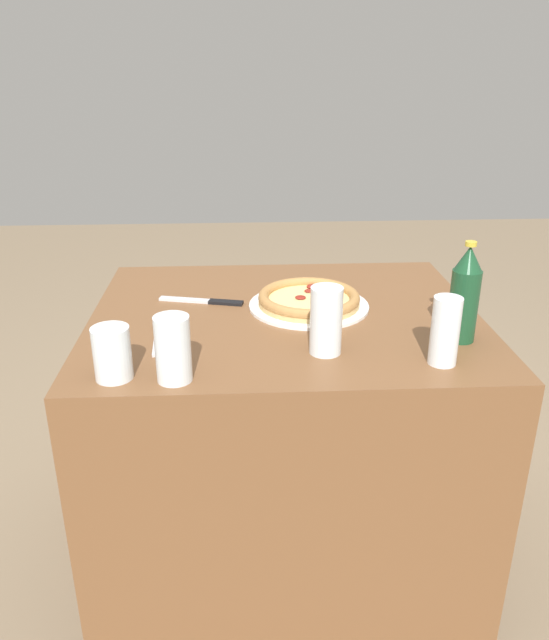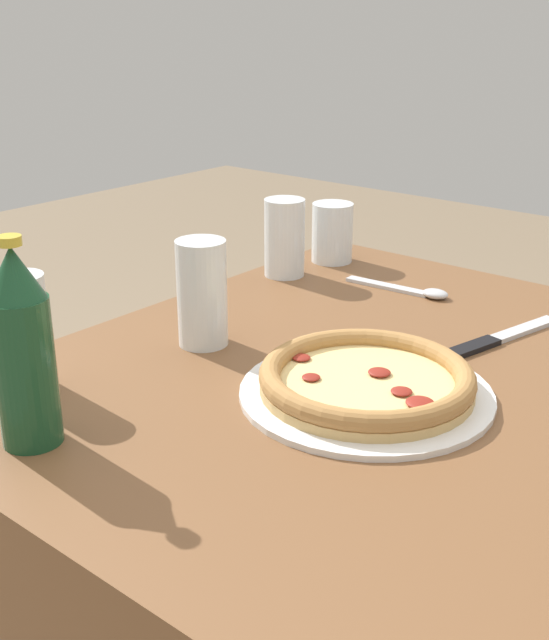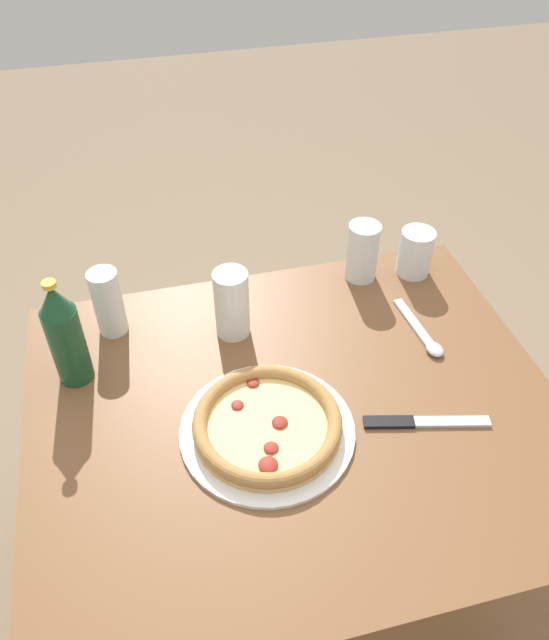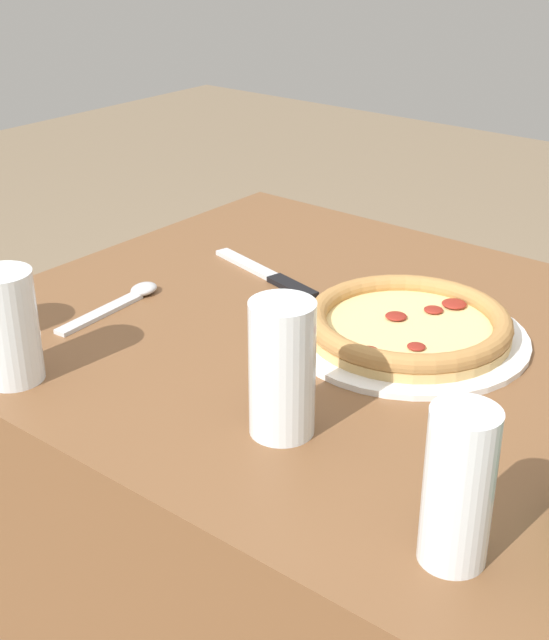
% 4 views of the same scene
% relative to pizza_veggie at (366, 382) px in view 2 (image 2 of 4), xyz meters
% --- Properties ---
extents(table, '(0.98, 0.81, 0.75)m').
position_rel_pizza_veggie_xyz_m(table, '(-0.06, -0.04, -0.40)').
color(table, brown).
rests_on(table, ground_plane).
extents(pizza_veggie, '(0.31, 0.31, 0.04)m').
position_rel_pizza_veggie_xyz_m(pizza_veggie, '(0.00, 0.00, 0.00)').
color(pizza_veggie, white).
rests_on(pizza_veggie, table).
extents(glass_mango_juice, '(0.07, 0.07, 0.15)m').
position_rel_pizza_veggie_xyz_m(glass_mango_juice, '(0.01, -0.27, 0.05)').
color(glass_mango_juice, white).
rests_on(glass_mango_juice, table).
extents(glass_lemonade, '(0.08, 0.08, 0.11)m').
position_rel_pizza_veggie_xyz_m(glass_lemonade, '(-0.44, -0.37, 0.03)').
color(glass_lemonade, white).
rests_on(glass_lemonade, table).
extents(glass_iced_tea, '(0.07, 0.07, 0.14)m').
position_rel_pizza_veggie_xyz_m(glass_iced_tea, '(-0.31, -0.38, 0.05)').
color(glass_iced_tea, white).
rests_on(glass_iced_tea, table).
extents(glass_cola, '(0.06, 0.06, 0.15)m').
position_rel_pizza_veggie_xyz_m(glass_cola, '(0.25, -0.34, 0.05)').
color(glass_cola, white).
rests_on(glass_cola, table).
extents(beer_bottle, '(0.07, 0.07, 0.23)m').
position_rel_pizza_veggie_xyz_m(beer_bottle, '(0.33, -0.22, 0.09)').
color(beer_bottle, '#194728').
rests_on(beer_bottle, table).
extents(knife, '(0.23, 0.08, 0.01)m').
position_rel_pizza_veggie_xyz_m(knife, '(-0.27, 0.05, -0.02)').
color(knife, black).
rests_on(knife, table).
extents(spoon, '(0.04, 0.19, 0.02)m').
position_rel_pizza_veggie_xyz_m(spoon, '(-0.37, -0.15, -0.01)').
color(spoon, silver).
rests_on(spoon, table).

